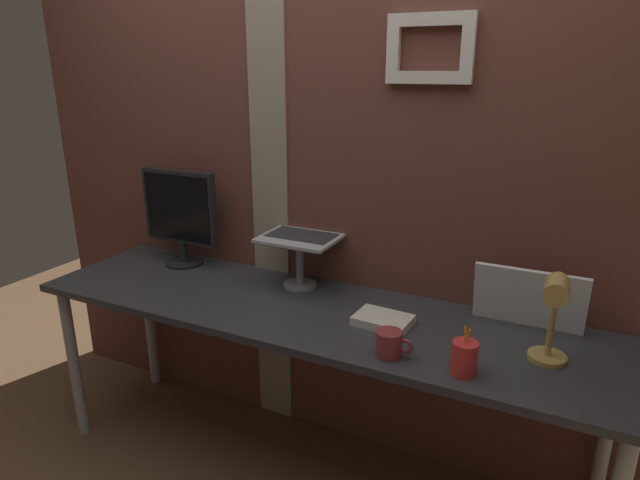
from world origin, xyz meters
TOP-DOWN VIEW (x-y plane):
  - ground_plane at (0.00, 0.00)m, footprint 6.00×6.00m
  - brick_wall_back at (-0.00, 0.36)m, footprint 3.03×0.16m
  - desk at (0.13, -0.01)m, footprint 2.30×0.60m
  - monitor at (-0.63, 0.18)m, footprint 0.39×0.18m
  - laptop_stand at (-0.01, 0.18)m, footprint 0.28×0.22m
  - laptop at (-0.01, 0.25)m, footprint 0.32×0.33m
  - whiteboard_panel at (0.90, 0.20)m, footprint 0.38×0.06m
  - desk_lamp at (0.99, -0.06)m, footprint 0.12×0.20m
  - pen_cup at (0.76, -0.21)m, footprint 0.08×0.08m
  - coffee_mug at (0.53, -0.21)m, footprint 0.12×0.09m
  - paper_clutter_stack at (0.43, -0.01)m, footprint 0.21×0.15m

SIDE VIEW (x-z plane):
  - ground_plane at x=0.00m, z-range 0.00..0.00m
  - desk at x=0.13m, z-range 0.31..1.08m
  - paper_clutter_stack at x=0.43m, z-range 0.77..0.80m
  - coffee_mug at x=0.53m, z-range 0.77..0.86m
  - pen_cup at x=0.76m, z-range 0.75..0.91m
  - whiteboard_panel at x=0.90m, z-range 0.77..1.00m
  - laptop_stand at x=-0.01m, z-range 0.81..1.02m
  - desk_lamp at x=0.99m, z-range 0.81..1.12m
  - monitor at x=-0.63m, z-range 0.80..1.25m
  - laptop at x=-0.01m, z-range 0.93..1.15m
  - brick_wall_back at x=0.00m, z-range 0.00..2.39m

